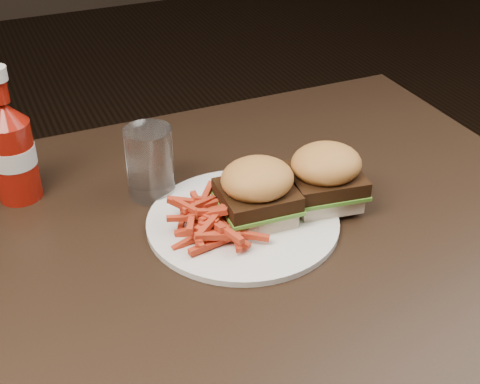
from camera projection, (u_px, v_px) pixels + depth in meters
name	position (u px, v px, depth m)	size (l,w,h in m)	color
dining_table	(180.00, 260.00, 0.93)	(1.20, 0.80, 0.04)	black
plate	(243.00, 222.00, 0.96)	(0.28, 0.28, 0.01)	white
sandwich_half_a	(257.00, 211.00, 0.95)	(0.09, 0.09, 0.02)	beige
sandwich_half_b	(324.00, 195.00, 0.99)	(0.09, 0.09, 0.02)	#F8E3C5
fries_pile	(210.00, 218.00, 0.92)	(0.11, 0.11, 0.04)	#B63013
ketchup_bottle	(15.00, 162.00, 0.99)	(0.07, 0.07, 0.13)	maroon
tumbler	(150.00, 163.00, 1.00)	(0.07, 0.07, 0.11)	white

